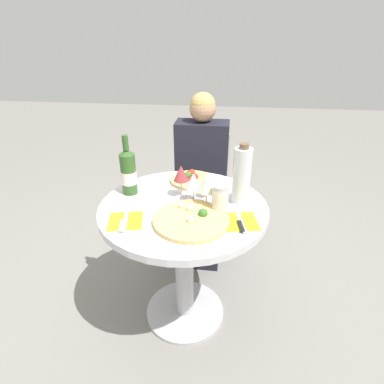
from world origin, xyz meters
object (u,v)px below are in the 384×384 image
(tall_carafe, at_px, (242,176))
(seated_diner, at_px, (200,190))
(dining_table, at_px, (184,236))
(wine_bottle, at_px, (128,172))
(chair_behind_diner, at_px, (202,193))
(pizza_large, at_px, (191,219))

(tall_carafe, bearing_deg, seated_diner, 114.42)
(dining_table, xyz_separation_m, wine_bottle, (-0.30, 0.09, 0.31))
(seated_diner, distance_m, wine_bottle, 0.71)
(chair_behind_diner, xyz_separation_m, wine_bottle, (-0.32, -0.66, 0.44))
(wine_bottle, bearing_deg, dining_table, -16.95)
(chair_behind_diner, height_order, pizza_large, chair_behind_diner)
(chair_behind_diner, bearing_deg, pizza_large, 91.94)
(seated_diner, relative_size, wine_bottle, 3.78)
(chair_behind_diner, xyz_separation_m, tall_carafe, (0.25, -0.68, 0.46))
(seated_diner, relative_size, tall_carafe, 3.90)
(seated_diner, distance_m, tall_carafe, 0.71)
(dining_table, bearing_deg, seated_diner, 87.49)
(wine_bottle, bearing_deg, pizza_large, -33.66)
(tall_carafe, bearing_deg, chair_behind_diner, 110.02)
(chair_behind_diner, distance_m, tall_carafe, 0.86)
(chair_behind_diner, distance_m, seated_diner, 0.16)
(dining_table, distance_m, chair_behind_diner, 0.76)
(pizza_large, xyz_separation_m, wine_bottle, (-0.35, 0.24, 0.11))
(dining_table, relative_size, seated_diner, 0.70)
(seated_diner, xyz_separation_m, wine_bottle, (-0.32, -0.52, 0.35))
(dining_table, xyz_separation_m, chair_behind_diner, (0.03, 0.75, -0.13))
(dining_table, distance_m, wine_bottle, 0.44)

